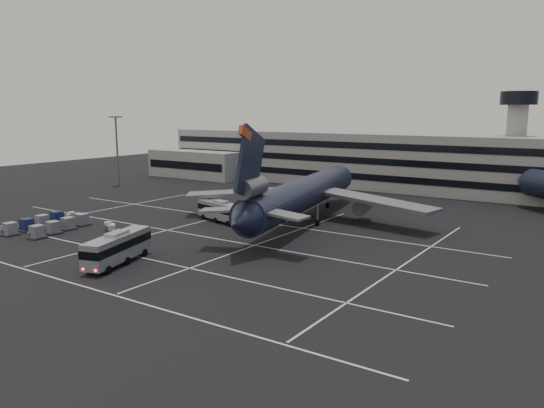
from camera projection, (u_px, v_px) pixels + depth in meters
The scene contains 11 objects.
ground at pixel (176, 240), 82.00m from camera, with size 260.00×260.00×0.00m, color black.
lane_markings at pixel (184, 240), 82.07m from camera, with size 90.00×55.62×0.01m.
terminal at pixel (357, 160), 140.46m from camera, with size 125.00×26.00×24.00m.
hills at pixel (509, 191), 212.85m from camera, with size 352.00×180.00×44.00m.
lightpole_left at pixel (117, 141), 138.83m from camera, with size 2.40×2.40×18.28m.
trijet_main at pixel (303, 194), 93.67m from camera, with size 46.44×57.31×18.08m.
bus_near at pixel (117, 247), 68.73m from camera, with size 6.21×12.44×4.29m.
bus_far at pixel (221, 210), 94.94m from camera, with size 11.21×5.19×3.86m.
tug_a at pixel (73, 216), 97.10m from camera, with size 2.09×2.69×1.53m.
tug_b at pixel (111, 227), 88.48m from camera, with size 2.53×2.32×1.40m.
uld_cluster at pixel (48, 224), 88.42m from camera, with size 10.29×13.97×2.08m.
Camera 1 is at (56.96, -57.79, 19.76)m, focal length 35.00 mm.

